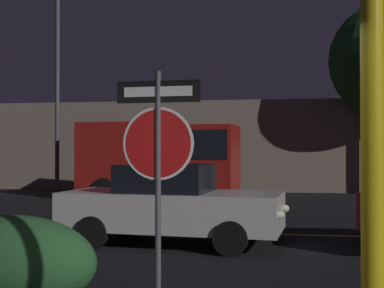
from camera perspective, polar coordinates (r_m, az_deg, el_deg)
road_center_stripe at (r=11.73m, az=5.18°, el=-9.46°), size 36.19×0.12×0.01m
stop_sign at (r=5.35m, az=-3.64°, el=-0.57°), size 0.86×0.07×2.58m
yellow_pole_right at (r=3.09m, az=18.69°, el=-4.44°), size 0.12×0.12×3.18m
hedge_bush_1 at (r=6.52m, az=-18.51°, el=-11.82°), size 1.96×0.99×1.06m
passing_car_2 at (r=10.24m, az=-2.23°, el=-6.49°), size 4.33×2.12×1.53m
delivery_truck at (r=19.26m, az=-3.05°, el=-1.27°), size 5.71×2.86×2.79m
street_lamp at (r=20.90m, az=-14.16°, el=7.52°), size 0.37×0.37×8.22m
building_backdrop at (r=25.28m, az=6.55°, el=-0.23°), size 29.17×4.33×3.99m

